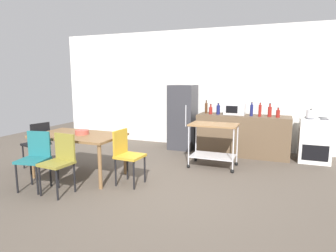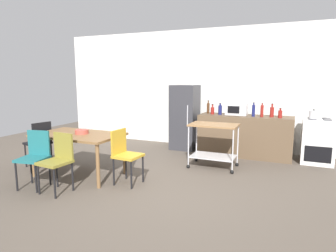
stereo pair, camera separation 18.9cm
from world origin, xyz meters
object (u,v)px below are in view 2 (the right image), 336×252
kettle (314,114)px  bottle_sesame_oil (262,111)px  chair_black (39,141)px  bottle_hot_sauce (212,110)px  dining_table (79,138)px  bottle_soy_sauce (280,114)px  bottle_soda (220,110)px  chair_olive (58,158)px  bottle_wine (272,112)px  bottle_vinegar (253,110)px  stove_oven (318,141)px  refrigerator (185,117)px  fruit_bowl (82,132)px  kitchen_cart (214,138)px  chair_teal (35,155)px  microwave (237,109)px  chair_mustard (125,153)px  bottle_olive_oil (208,108)px

kettle → bottle_sesame_oil: bearing=180.0°
chair_black → bottle_hot_sauce: 3.70m
dining_table → bottle_soy_sauce: bearing=37.1°
bottle_soda → kettle: bottle_soda is taller
chair_black → chair_olive: size_ratio=1.00×
bottle_soda → bottle_wine: bottle_wine is taller
bottle_vinegar → bottle_sesame_oil: 0.18m
dining_table → bottle_wine: 3.93m
bottle_soda → bottle_hot_sauce: bearing=179.1°
bottle_hot_sauce → bottle_sesame_oil: bearing=-2.8°
chair_black → bottle_wine: bottle_wine is taller
dining_table → stove_oven: bearing=32.7°
chair_black → bottle_vinegar: bottle_vinegar is taller
refrigerator → bottle_soda: size_ratio=6.02×
fruit_bowl → bottle_sesame_oil: bearing=40.9°
chair_black → bottle_hot_sauce: size_ratio=3.87×
bottle_soy_sauce → bottle_wine: bearing=156.6°
bottle_hot_sauce → bottle_soda: 0.18m
kitchen_cart → bottle_wine: (0.96, 1.11, 0.44)m
fruit_bowl → chair_teal: bearing=-112.7°
chair_teal → dining_table: bearing=59.3°
bottle_wine → bottle_soy_sauce: (0.17, -0.07, -0.03)m
kettle → stove_oven: bearing=39.7°
chair_olive → bottle_wine: size_ratio=3.12×
refrigerator → bottle_sesame_oil: size_ratio=5.18×
kettle → bottle_soy_sauce: bearing=-178.7°
chair_black → kettle: bearing=129.1°
bottle_wine → kettle: (0.79, -0.06, -0.01)m
dining_table → refrigerator: 2.81m
chair_olive → microwave: size_ratio=1.93×
bottle_soda → chair_mustard: bearing=-110.9°
bottle_sesame_oil → bottle_wine: bottle_sesame_oil is taller
bottle_wine → refrigerator: bearing=176.5°
chair_black → stove_oven: bearing=129.4°
bottle_sesame_oil → fruit_bowl: bottle_sesame_oil is taller
chair_black → bottle_sesame_oil: size_ratio=2.98×
chair_black → bottle_sesame_oil: bottle_sesame_oil is taller
bottle_wine → chair_mustard: bearing=-129.3°
dining_table → bottle_olive_oil: bearing=58.3°
microwave → kettle: (1.54, -0.16, -0.03)m
fruit_bowl → kettle: bearing=32.6°
bottle_soda → microwave: (0.35, 0.11, 0.02)m
stove_oven → bottle_soy_sauce: 0.92m
chair_teal → bottle_sesame_oil: (3.09, 3.15, 0.51)m
bottle_vinegar → bottle_wine: bearing=6.1°
refrigerator → kitchen_cart: refrigerator is taller
chair_black → bottle_soy_sauce: bottle_soy_sauce is taller
chair_mustard → kitchen_cart: 1.80m
bottle_soda → bottle_sesame_oil: (0.91, -0.05, 0.02)m
bottle_olive_oil → bottle_soy_sauce: size_ratio=1.47×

